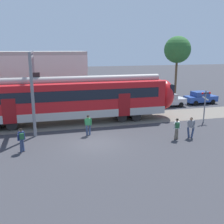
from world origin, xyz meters
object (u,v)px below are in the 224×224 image
(pedestrian_white, at_px, (177,127))
(parked_car_blue, at_px, (201,97))
(pedestrian_navy, at_px, (21,138))
(parked_car_silver, at_px, (168,100))
(pedestrian_grey, at_px, (191,126))
(crossing_signal, at_px, (205,101))
(pedestrian_green, at_px, (88,124))

(pedestrian_white, bearing_deg, parked_car_blue, 50.17)
(pedestrian_navy, xyz_separation_m, pedestrian_white, (11.22, -0.38, 0.00))
(pedestrian_white, bearing_deg, parked_car_silver, 66.45)
(pedestrian_white, relative_size, parked_car_silver, 0.41)
(pedestrian_grey, distance_m, crossing_signal, 5.36)
(pedestrian_navy, distance_m, parked_car_silver, 18.94)
(pedestrian_navy, bearing_deg, parked_car_silver, 33.02)
(pedestrian_green, bearing_deg, pedestrian_white, -22.87)
(parked_car_silver, xyz_separation_m, parked_car_blue, (4.65, 0.47, 0.00))
(pedestrian_green, bearing_deg, parked_car_silver, 36.12)
(pedestrian_white, distance_m, parked_car_blue, 14.54)
(pedestrian_navy, height_order, pedestrian_green, same)
(pedestrian_navy, distance_m, pedestrian_green, 5.39)
(pedestrian_white, distance_m, pedestrian_grey, 1.23)
(parked_car_blue, bearing_deg, pedestrian_navy, -152.28)
(pedestrian_navy, xyz_separation_m, crossing_signal, (16.12, 3.41, 1.02))
(parked_car_blue, bearing_deg, pedestrian_green, -151.51)
(pedestrian_navy, relative_size, crossing_signal, 0.56)
(pedestrian_grey, bearing_deg, pedestrian_green, 160.71)
(pedestrian_white, bearing_deg, pedestrian_navy, 178.07)
(crossing_signal, bearing_deg, parked_car_blue, 59.10)
(parked_car_blue, bearing_deg, crossing_signal, -120.90)
(parked_car_silver, bearing_deg, pedestrian_navy, -146.98)
(pedestrian_navy, bearing_deg, crossing_signal, 11.96)
(pedestrian_navy, height_order, parked_car_blue, pedestrian_navy)
(pedestrian_green, height_order, crossing_signal, crossing_signal)
(parked_car_blue, bearing_deg, pedestrian_white, -129.83)
(pedestrian_white, height_order, crossing_signal, crossing_signal)
(pedestrian_white, bearing_deg, crossing_signal, 37.74)
(pedestrian_navy, height_order, parked_car_silver, pedestrian_navy)
(pedestrian_green, bearing_deg, pedestrian_navy, -154.83)
(parked_car_silver, relative_size, crossing_signal, 1.34)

